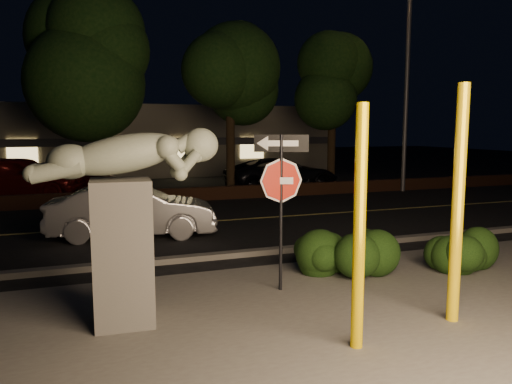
# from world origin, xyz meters

# --- Properties ---
(ground) EXTENTS (90.00, 90.00, 0.00)m
(ground) POSITION_xyz_m (0.00, 10.00, 0.00)
(ground) COLOR black
(ground) RESTS_ON ground
(patio) EXTENTS (14.00, 6.00, 0.02)m
(patio) POSITION_xyz_m (0.00, -1.00, 0.01)
(patio) COLOR #4C4944
(patio) RESTS_ON ground
(road) EXTENTS (80.00, 8.00, 0.01)m
(road) POSITION_xyz_m (0.00, 7.00, 0.01)
(road) COLOR black
(road) RESTS_ON ground
(lane_marking) EXTENTS (80.00, 0.12, 0.00)m
(lane_marking) POSITION_xyz_m (0.00, 7.00, 0.02)
(lane_marking) COLOR #B19D46
(lane_marking) RESTS_ON road
(curb) EXTENTS (80.00, 0.25, 0.12)m
(curb) POSITION_xyz_m (0.00, 2.90, 0.06)
(curb) COLOR #4C4944
(curb) RESTS_ON ground
(brick_wall) EXTENTS (40.00, 0.35, 0.50)m
(brick_wall) POSITION_xyz_m (0.00, 11.30, 0.25)
(brick_wall) COLOR #462616
(brick_wall) RESTS_ON ground
(parking_lot) EXTENTS (40.00, 12.00, 0.01)m
(parking_lot) POSITION_xyz_m (0.00, 17.00, 0.01)
(parking_lot) COLOR black
(parking_lot) RESTS_ON ground
(building) EXTENTS (22.00, 10.20, 4.00)m
(building) POSITION_xyz_m (0.00, 24.99, 2.00)
(building) COLOR #676252
(building) RESTS_ON ground
(tree_far_b) EXTENTS (5.20, 5.20, 8.41)m
(tree_far_b) POSITION_xyz_m (-2.50, 13.20, 6.05)
(tree_far_b) COLOR black
(tree_far_b) RESTS_ON ground
(tree_far_c) EXTENTS (4.80, 4.80, 7.84)m
(tree_far_c) POSITION_xyz_m (2.50, 12.80, 5.66)
(tree_far_c) COLOR black
(tree_far_c) RESTS_ON ground
(tree_far_d) EXTENTS (4.40, 4.40, 7.42)m
(tree_far_d) POSITION_xyz_m (7.50, 13.30, 5.42)
(tree_far_d) COLOR black
(tree_far_d) RESTS_ON ground
(yellow_pole_left) EXTENTS (0.15, 0.15, 3.06)m
(yellow_pole_left) POSITION_xyz_m (-0.40, -1.87, 1.53)
(yellow_pole_left) COLOR #E4BB00
(yellow_pole_left) RESTS_ON ground
(yellow_pole_right) EXTENTS (0.17, 0.17, 3.37)m
(yellow_pole_right) POSITION_xyz_m (1.36, -1.58, 1.68)
(yellow_pole_right) COLOR yellow
(yellow_pole_right) RESTS_ON ground
(signpost) EXTENTS (0.84, 0.35, 2.65)m
(signpost) POSITION_xyz_m (-0.43, 0.50, 1.88)
(signpost) COLOR black
(signpost) RESTS_ON ground
(sculpture) EXTENTS (2.58, 0.85, 2.76)m
(sculpture) POSITION_xyz_m (-3.01, -0.05, 1.70)
(sculpture) COLOR #4C4944
(sculpture) RESTS_ON ground
(hedge_center) EXTENTS (1.92, 1.32, 0.91)m
(hedge_center) POSITION_xyz_m (1.01, 1.10, 0.46)
(hedge_center) COLOR black
(hedge_center) RESTS_ON ground
(hedge_right) EXTENTS (1.86, 1.09, 1.18)m
(hedge_right) POSITION_xyz_m (1.22, 0.91, 0.59)
(hedge_right) COLOR black
(hedge_right) RESTS_ON ground
(hedge_far_right) EXTENTS (1.62, 1.29, 0.98)m
(hedge_far_right) POSITION_xyz_m (3.42, 0.28, 0.49)
(hedge_far_right) COLOR black
(hedge_far_right) RESTS_ON ground
(streetlight) EXTENTS (1.30, 0.69, 9.13)m
(streetlight) POSITION_xyz_m (9.61, 10.93, 5.43)
(streetlight) COLOR #545459
(streetlight) RESTS_ON ground
(silver_sedan) EXTENTS (4.32, 2.12, 1.36)m
(silver_sedan) POSITION_xyz_m (-2.30, 5.66, 0.68)
(silver_sedan) COLOR silver
(silver_sedan) RESTS_ON ground
(parked_car_red) EXTENTS (5.30, 3.37, 1.68)m
(parked_car_red) POSITION_xyz_m (-5.71, 14.49, 0.84)
(parked_car_red) COLOR maroon
(parked_car_red) RESTS_ON ground
(parked_car_darkred) EXTENTS (4.50, 3.03, 1.21)m
(parked_car_darkred) POSITION_xyz_m (-3.65, 15.33, 0.60)
(parked_car_darkred) COLOR #380605
(parked_car_darkred) RESTS_ON ground
(parked_car_dark) EXTENTS (5.11, 2.43, 1.41)m
(parked_car_dark) POSITION_xyz_m (5.08, 13.40, 0.70)
(parked_car_dark) COLOR black
(parked_car_dark) RESTS_ON ground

